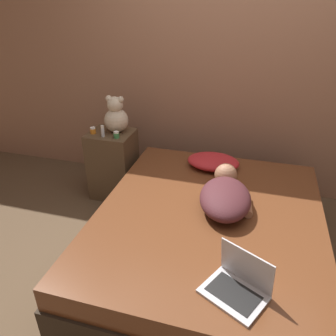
# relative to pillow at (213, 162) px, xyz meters

# --- Properties ---
(ground_plane) EXTENTS (12.00, 12.00, 0.00)m
(ground_plane) POSITION_rel_pillow_xyz_m (0.08, -0.67, -0.51)
(ground_plane) COLOR brown
(wall_back) EXTENTS (8.00, 0.06, 2.60)m
(wall_back) POSITION_rel_pillow_xyz_m (0.08, 0.54, 0.79)
(wall_back) COLOR #996B51
(wall_back) RESTS_ON ground_plane
(bed) EXTENTS (1.58, 1.87, 0.45)m
(bed) POSITION_rel_pillow_xyz_m (0.08, -0.67, -0.28)
(bed) COLOR #2D2319
(bed) RESTS_ON ground_plane
(nightstand) EXTENTS (0.41, 0.36, 0.66)m
(nightstand) POSITION_rel_pillow_xyz_m (-0.97, 0.02, -0.18)
(nightstand) COLOR brown
(nightstand) RESTS_ON ground_plane
(pillow) EXTENTS (0.45, 0.32, 0.11)m
(pillow) POSITION_rel_pillow_xyz_m (0.00, 0.00, 0.00)
(pillow) COLOR red
(pillow) RESTS_ON bed
(person_lying) EXTENTS (0.41, 0.71, 0.18)m
(person_lying) POSITION_rel_pillow_xyz_m (0.17, -0.55, 0.03)
(person_lying) COLOR #4C2328
(person_lying) RESTS_ON bed
(laptop) EXTENTS (0.38, 0.35, 0.24)m
(laptop) POSITION_rel_pillow_xyz_m (0.34, -1.31, -0.00)
(laptop) COLOR silver
(laptop) RESTS_ON bed
(teddy_bear) EXTENTS (0.22, 0.22, 0.34)m
(teddy_bear) POSITION_rel_pillow_xyz_m (-0.92, 0.06, 0.30)
(teddy_bear) COLOR beige
(teddy_bear) RESTS_ON nightstand
(bottle_orange) EXTENTS (0.05, 0.05, 0.06)m
(bottle_orange) POSITION_rel_pillow_xyz_m (-1.12, -0.04, 0.18)
(bottle_orange) COLOR orange
(bottle_orange) RESTS_ON nightstand
(bottle_clear) EXTENTS (0.03, 0.03, 0.11)m
(bottle_clear) POSITION_rel_pillow_xyz_m (-1.00, -0.08, 0.21)
(bottle_clear) COLOR silver
(bottle_clear) RESTS_ON nightstand
(bottle_green) EXTENTS (0.05, 0.05, 0.06)m
(bottle_green) POSITION_rel_pillow_xyz_m (-0.87, -0.08, 0.18)
(bottle_green) COLOR #3D8E4C
(bottle_green) RESTS_ON nightstand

